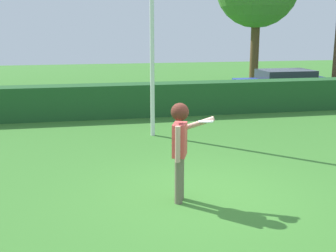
{
  "coord_description": "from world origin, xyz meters",
  "views": [
    {
      "loc": [
        -2.15,
        -7.18,
        3.03
      ],
      "look_at": [
        -0.48,
        0.9,
        1.15
      ],
      "focal_mm": 46.5,
      "sensor_mm": 36.0,
      "label": 1
    }
  ],
  "objects": [
    {
      "name": "person",
      "position": [
        -0.47,
        -0.1,
        1.11
      ],
      "size": [
        0.82,
        0.54,
        1.78
      ],
      "color": "#6F6451",
      "rests_on": "ground"
    },
    {
      "name": "parked_car_blue",
      "position": [
        6.55,
        10.03,
        0.69
      ],
      "size": [
        4.2,
        1.81,
        1.25
      ],
      "color": "#263FA5",
      "rests_on": "ground"
    },
    {
      "name": "frisbee",
      "position": [
        -0.02,
        -0.11,
        1.44
      ],
      "size": [
        0.27,
        0.27,
        0.05
      ],
      "color": "white"
    },
    {
      "name": "lamppost",
      "position": [
        -0.13,
        4.77,
        3.26
      ],
      "size": [
        0.24,
        0.24,
        5.89
      ],
      "color": "silver",
      "rests_on": "ground"
    },
    {
      "name": "ground_plane",
      "position": [
        0.0,
        0.0,
        0.0
      ],
      "size": [
        60.0,
        60.0,
        0.0
      ],
      "primitive_type": "plane",
      "color": "#3A772C"
    },
    {
      "name": "hedge_row",
      "position": [
        0.0,
        7.65,
        0.56
      ],
      "size": [
        24.56,
        0.9,
        1.12
      ],
      "primitive_type": "cube",
      "color": "#215226",
      "rests_on": "ground"
    }
  ]
}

